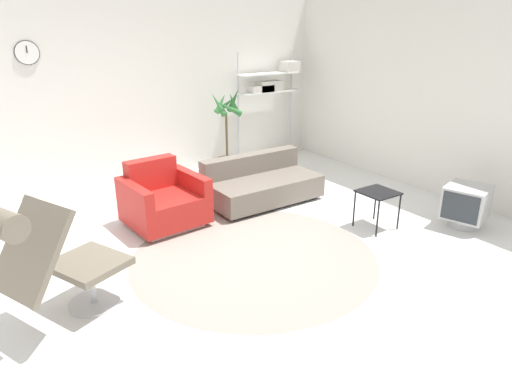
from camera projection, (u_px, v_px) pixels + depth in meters
ground_plane at (230, 246)px, 5.04m from camera, size 12.00×12.00×0.00m
wall_back at (129, 89)px, 6.78m from camera, size 12.00×0.09×2.80m
wall_right at (436, 94)px, 6.33m from camera, size 0.06×12.00×2.80m
round_rug at (254, 257)px, 4.81m from camera, size 2.58×2.58×0.01m
lounge_chair at (44, 250)px, 3.48m from camera, size 1.17×0.91×1.14m
armchair_red at (163, 202)px, 5.51m from camera, size 0.94×0.88×0.77m
couch_low at (261, 185)px, 6.28m from camera, size 1.54×0.82×0.62m
side_table at (378, 196)px, 5.38m from camera, size 0.41×0.41×0.46m
crt_television at (466, 205)px, 5.46m from camera, size 0.60×0.59×0.51m
potted_plant at (227, 139)px, 7.38m from camera, size 0.53×0.55×1.41m
shelf_unit at (272, 83)px, 7.87m from camera, size 1.20×0.28×1.88m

